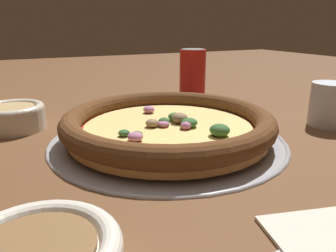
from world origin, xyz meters
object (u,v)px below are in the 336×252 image
Objects in this scene: drinking_cup at (329,105)px; bowl_near at (13,116)px; pizza at (168,124)px; fork at (292,249)px; pizza_tray at (168,139)px; beverage_can at (193,74)px.

bowl_near is at bearing -23.45° from drinking_cup.
pizza is 3.05× the size of bowl_near.
bowl_near is 0.68× the size of fork.
pizza_tray reaches higher than fork.
drinking_cup is 0.41m from fork.
pizza_tray is 0.34m from beverage_can.
bowl_near reaches higher than pizza_tray.
pizza is at bearing -9.80° from drinking_cup.
pizza is 0.33m from beverage_can.
fork is at bearing 113.28° from bowl_near.
drinking_cup is 0.66× the size of beverage_can.
pizza_tray is 4.71× the size of drinking_cup.
pizza is 0.29m from bowl_near.
drinking_cup reaches higher than bowl_near.
drinking_cup is (-0.31, 0.05, 0.04)m from pizza_tray.
fork is at bearing 85.34° from pizza_tray.
fork is (-0.20, 0.47, -0.02)m from bowl_near.
pizza_tray is 3.41× the size of bowl_near.
pizza is (-0.00, 0.00, 0.03)m from pizza_tray.
pizza_tray is 0.03m from pizza.
pizza_tray is 0.29m from fork.
bowl_near is at bearing 105.01° from fork.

